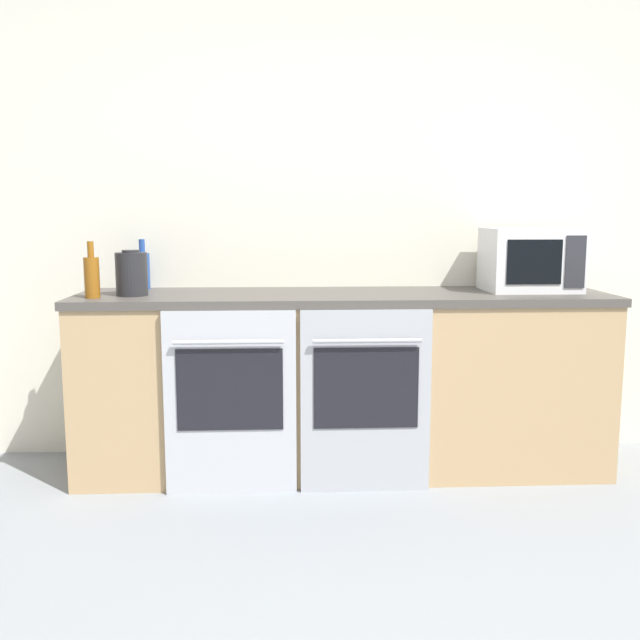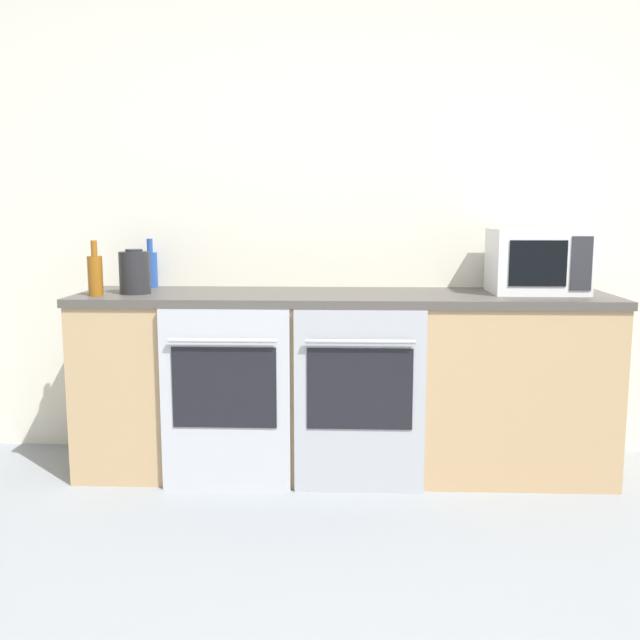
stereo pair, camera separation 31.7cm
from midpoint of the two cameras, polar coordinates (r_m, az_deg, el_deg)
The scene contains 8 objects.
wall_back at distance 3.84m, azimuth -0.90°, elevation 8.68°, with size 10.00×0.06×2.60m.
counter_back at distance 3.60m, azimuth -0.69°, elevation -4.95°, with size 2.62×0.63×0.90m.
oven_left at distance 3.32m, azimuth -9.93°, elevation -6.50°, with size 0.60×0.06×0.86m.
oven_right at distance 3.30m, azimuth 0.91°, elevation -6.46°, with size 0.60×0.06×0.86m.
microwave at distance 3.72m, azimuth 14.15°, elevation 4.70°, with size 0.45×0.36×0.32m.
bottle_blue at distance 3.85m, azimuth -16.32°, elevation 3.88°, with size 0.07×0.07×0.26m.
bottle_amber at distance 3.52m, azimuth -20.29°, elevation 3.32°, with size 0.07×0.07×0.26m.
kettle at distance 3.56m, azimuth -17.34°, elevation 3.54°, with size 0.15×0.15×0.22m.
Camera 1 is at (-0.29, -1.70, 1.29)m, focal length 40.00 mm.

